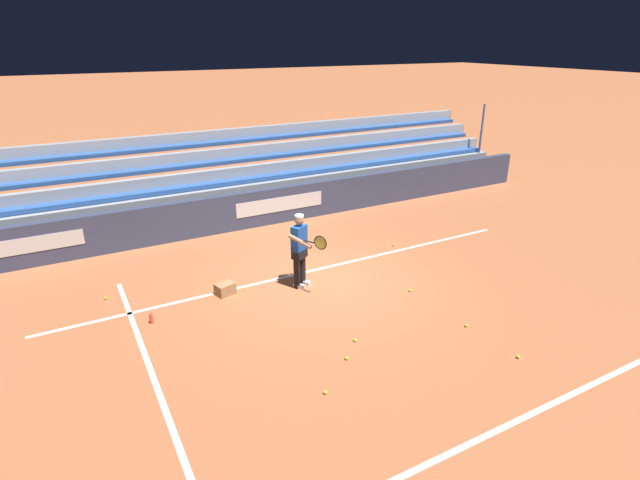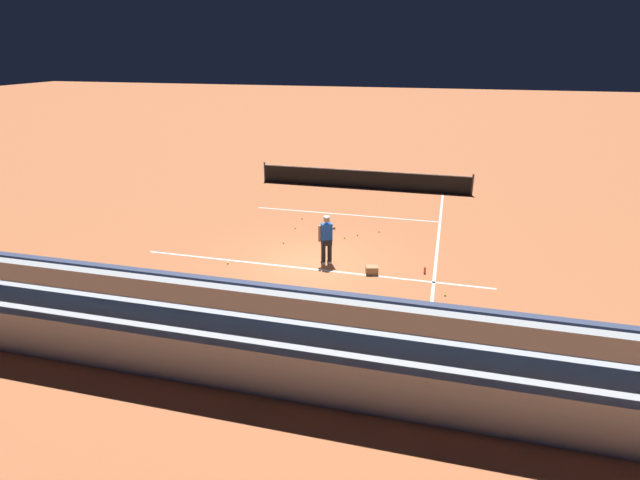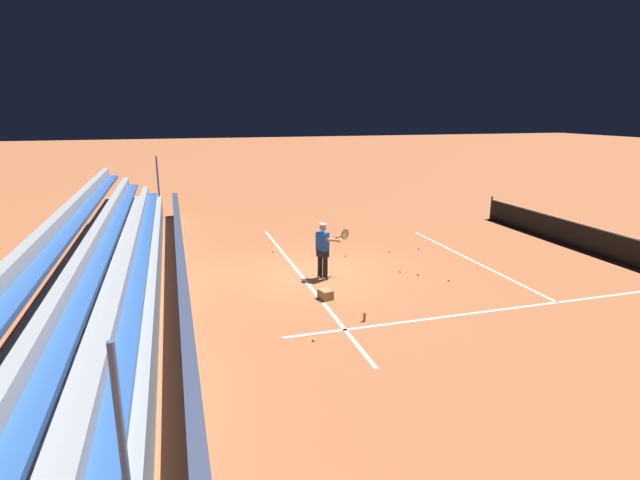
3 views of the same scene
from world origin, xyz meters
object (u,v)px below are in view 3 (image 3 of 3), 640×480
at_px(water_bottle, 364,317).
at_px(tennis_net, 582,236).
at_px(tennis_ball_far_left, 400,271).
at_px(tennis_ball_near_player, 345,256).
at_px(ball_box_cardboard, 326,294).
at_px(tennis_ball_midcourt, 314,340).
at_px(tennis_ball_toward_net, 418,274).
at_px(tennis_ball_on_baseline, 449,280).
at_px(tennis_player, 323,250).
at_px(tennis_ball_stray_back, 389,251).
at_px(tennis_ball_far_right, 273,251).
at_px(tennis_ball_by_box, 419,248).

distance_m(water_bottle, tennis_net, 10.71).
bearing_deg(tennis_ball_far_left, tennis_ball_near_player, -153.02).
bearing_deg(ball_box_cardboard, tennis_ball_midcourt, -23.06).
bearing_deg(tennis_ball_near_player, tennis_ball_toward_net, 30.19).
distance_m(tennis_ball_far_left, water_bottle, 4.06).
height_order(tennis_ball_toward_net, tennis_ball_near_player, same).
xyz_separation_m(tennis_ball_far_left, tennis_net, (-0.57, 7.53, 0.46)).
xyz_separation_m(tennis_ball_midcourt, tennis_ball_far_left, (-3.90, 3.95, 0.00)).
bearing_deg(water_bottle, tennis_ball_on_baseline, 119.81).
bearing_deg(tennis_ball_midcourt, tennis_ball_toward_net, 128.47).
distance_m(tennis_ball_on_baseline, tennis_ball_far_left, 1.58).
distance_m(tennis_player, tennis_ball_stray_back, 3.84).
xyz_separation_m(ball_box_cardboard, tennis_ball_far_right, (-4.91, -0.46, -0.10)).
distance_m(ball_box_cardboard, tennis_ball_stray_back, 5.15).
height_order(tennis_ball_toward_net, water_bottle, water_bottle).
height_order(tennis_ball_on_baseline, tennis_ball_far_left, same).
distance_m(ball_box_cardboard, tennis_net, 10.69).
distance_m(tennis_ball_by_box, tennis_net, 5.97).
distance_m(tennis_player, water_bottle, 3.42).
relative_size(tennis_ball_stray_back, tennis_ball_far_right, 1.00).
xyz_separation_m(tennis_player, water_bottle, (3.33, 0.03, -0.78)).
xyz_separation_m(tennis_ball_far_right, tennis_net, (2.81, 10.94, 0.46)).
xyz_separation_m(ball_box_cardboard, tennis_net, (-2.10, 10.48, 0.36)).
distance_m(tennis_ball_far_right, tennis_net, 11.30).
height_order(tennis_ball_toward_net, tennis_ball_far_left, same).
bearing_deg(tennis_ball_stray_back, tennis_net, 76.83).
height_order(tennis_ball_midcourt, tennis_ball_by_box, same).
distance_m(tennis_player, tennis_ball_near_player, 2.62).
bearing_deg(water_bottle, tennis_ball_near_player, 165.44).
xyz_separation_m(tennis_ball_near_player, tennis_ball_by_box, (-0.13, 2.91, 0.00)).
bearing_deg(tennis_ball_by_box, tennis_player, -63.62).
distance_m(tennis_ball_far_right, water_bottle, 6.66).
height_order(ball_box_cardboard, tennis_net, tennis_net).
distance_m(tennis_player, tennis_ball_on_baseline, 3.87).
bearing_deg(tennis_ball_by_box, tennis_ball_far_left, -38.92).
xyz_separation_m(tennis_ball_toward_net, tennis_ball_far_left, (-0.43, -0.41, 0.00)).
height_order(tennis_ball_near_player, tennis_ball_by_box, same).
bearing_deg(tennis_ball_toward_net, ball_box_cardboard, -71.90).
bearing_deg(tennis_player, ball_box_cardboard, -14.99).
bearing_deg(tennis_ball_near_player, tennis_ball_far_right, -118.22).
bearing_deg(tennis_ball_by_box, tennis_ball_toward_net, -27.74).
bearing_deg(tennis_ball_midcourt, tennis_net, 111.28).
height_order(tennis_player, tennis_ball_toward_net, tennis_player).
distance_m(tennis_ball_stray_back, tennis_ball_by_box, 1.22).
relative_size(tennis_ball_midcourt, water_bottle, 0.30).
xyz_separation_m(tennis_ball_stray_back, tennis_ball_on_baseline, (3.40, 0.42, 0.00)).
xyz_separation_m(ball_box_cardboard, tennis_ball_midcourt, (2.37, -1.01, -0.10)).
distance_m(tennis_ball_near_player, tennis_ball_on_baseline, 3.95).
relative_size(tennis_ball_toward_net, tennis_ball_midcourt, 1.00).
height_order(tennis_ball_far_right, tennis_ball_by_box, same).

